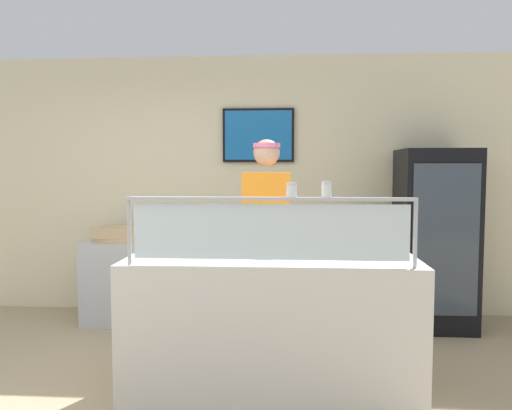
# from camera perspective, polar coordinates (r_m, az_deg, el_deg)

# --- Properties ---
(ground_plane) EXTENTS (12.00, 12.00, 0.00)m
(ground_plane) POSITION_cam_1_polar(r_m,az_deg,el_deg) (4.20, 2.06, -17.25)
(ground_plane) COLOR tan
(ground_plane) RESTS_ON ground
(shop_rear_unit) EXTENTS (6.30, 0.13, 2.70)m
(shop_rear_unit) POSITION_cam_1_polar(r_m,az_deg,el_deg) (5.35, 2.57, 2.30)
(shop_rear_unit) COLOR beige
(shop_rear_unit) RESTS_ON ground
(serving_counter) EXTENTS (1.90, 0.80, 0.95)m
(serving_counter) POSITION_cam_1_polar(r_m,az_deg,el_deg) (3.47, 1.76, -13.57)
(serving_counter) COLOR silver
(serving_counter) RESTS_ON ground
(sneeze_guard) EXTENTS (1.72, 0.06, 0.41)m
(sneeze_guard) POSITION_cam_1_polar(r_m,az_deg,el_deg) (2.98, 1.54, -1.95)
(sneeze_guard) COLOR #B2B5BC
(sneeze_guard) RESTS_ON serving_counter
(pizza_tray) EXTENTS (0.46, 0.46, 0.04)m
(pizza_tray) POSITION_cam_1_polar(r_m,az_deg,el_deg) (3.45, 1.03, -5.26)
(pizza_tray) COLOR #9EA0A8
(pizza_tray) RESTS_ON serving_counter
(pizza_server) EXTENTS (0.13, 0.29, 0.01)m
(pizza_server) POSITION_cam_1_polar(r_m,az_deg,el_deg) (3.43, 0.34, -4.95)
(pizza_server) COLOR #ADAFB7
(pizza_server) RESTS_ON pizza_tray
(parmesan_shaker) EXTENTS (0.06, 0.06, 0.09)m
(parmesan_shaker) POSITION_cam_1_polar(r_m,az_deg,el_deg) (2.97, 4.06, 1.60)
(parmesan_shaker) COLOR white
(parmesan_shaker) RESTS_ON sneeze_guard
(pepper_flake_shaker) EXTENTS (0.06, 0.06, 0.09)m
(pepper_flake_shaker) POSITION_cam_1_polar(r_m,az_deg,el_deg) (2.97, 7.97, 1.65)
(pepper_flake_shaker) COLOR white
(pepper_flake_shaker) RESTS_ON sneeze_guard
(worker_figure) EXTENTS (0.41, 0.50, 1.76)m
(worker_figure) POSITION_cam_1_polar(r_m,az_deg,el_deg) (4.03, 1.25, -3.33)
(worker_figure) COLOR #23232D
(worker_figure) RESTS_ON ground
(drink_fridge) EXTENTS (0.68, 0.68, 1.71)m
(drink_fridge) POSITION_cam_1_polar(r_m,az_deg,el_deg) (5.14, 19.55, -3.61)
(drink_fridge) COLOR black
(drink_fridge) RESTS_ON ground
(prep_shelf) EXTENTS (0.70, 0.55, 0.82)m
(prep_shelf) POSITION_cam_1_polar(r_m,az_deg,el_deg) (5.26, -14.79, -8.31)
(prep_shelf) COLOR #B7BABF
(prep_shelf) RESTS_ON ground
(pizza_box_stack) EXTENTS (0.50, 0.48, 0.13)m
(pizza_box_stack) POSITION_cam_1_polar(r_m,az_deg,el_deg) (5.18, -14.88, -3.16)
(pizza_box_stack) COLOR tan
(pizza_box_stack) RESTS_ON prep_shelf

